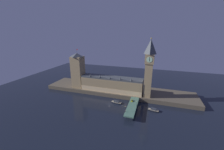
% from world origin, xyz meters
% --- Properties ---
extents(ground_plane, '(400.00, 400.00, 0.00)m').
position_xyz_m(ground_plane, '(0.00, 0.00, 0.00)').
color(ground_plane, black).
extents(embankment, '(220.00, 42.00, 5.54)m').
position_xyz_m(embankment, '(0.00, 39.00, 2.77)').
color(embankment, brown).
rests_on(embankment, ground_plane).
extents(parliament_hall, '(88.45, 17.81, 25.18)m').
position_xyz_m(parliament_hall, '(-6.34, 29.24, 16.01)').
color(parliament_hall, '#9E845B').
rests_on(parliament_hall, embankment).
extents(clock_tower, '(11.36, 11.47, 75.58)m').
position_xyz_m(clock_tower, '(43.99, 26.10, 45.63)').
color(clock_tower, '#9E845B').
rests_on(clock_tower, embankment).
extents(victoria_tower, '(16.39, 16.39, 58.64)m').
position_xyz_m(victoria_tower, '(-60.12, 29.54, 31.96)').
color(victoria_tower, '#9E845B').
rests_on(victoria_tower, embankment).
extents(bridge, '(10.37, 46.00, 6.02)m').
position_xyz_m(bridge, '(30.06, -5.00, 4.48)').
color(bridge, '#4C7560').
rests_on(bridge, ground_plane).
extents(car_northbound_lead, '(1.98, 4.77, 1.51)m').
position_xyz_m(car_northbound_lead, '(27.78, 5.44, 6.73)').
color(car_northbound_lead, yellow).
rests_on(car_northbound_lead, bridge).
extents(pedestrian_near_rail, '(0.38, 0.38, 1.78)m').
position_xyz_m(pedestrian_near_rail, '(25.50, -20.80, 6.97)').
color(pedestrian_near_rail, black).
rests_on(pedestrian_near_rail, bridge).
extents(pedestrian_mid_walk, '(0.38, 0.38, 1.66)m').
position_xyz_m(pedestrian_mid_walk, '(34.62, -1.96, 6.90)').
color(pedestrian_mid_walk, black).
rests_on(pedestrian_mid_walk, bridge).
extents(street_lamp_near, '(1.34, 0.60, 6.61)m').
position_xyz_m(street_lamp_near, '(25.10, -19.72, 10.16)').
color(street_lamp_near, '#2D3333').
rests_on(street_lamp_near, bridge).
extents(street_lamp_mid, '(1.34, 0.60, 5.95)m').
position_xyz_m(street_lamp_mid, '(35.02, -5.00, 9.75)').
color(street_lamp_mid, '#2D3333').
rests_on(street_lamp_mid, bridge).
extents(boat_upstream, '(15.27, 6.53, 3.28)m').
position_xyz_m(boat_upstream, '(8.08, 5.61, 1.20)').
color(boat_upstream, '#28282D').
rests_on(boat_upstream, ground_plane).
extents(boat_downstream, '(13.99, 6.58, 3.60)m').
position_xyz_m(boat_downstream, '(53.85, 0.61, 1.32)').
color(boat_downstream, '#28282D').
rests_on(boat_downstream, ground_plane).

